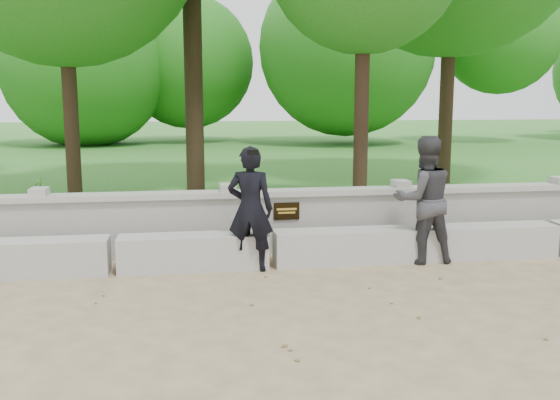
{
  "coord_description": "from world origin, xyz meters",
  "views": [
    {
      "loc": [
        -1.09,
        -5.94,
        2.18
      ],
      "look_at": [
        0.12,
        1.9,
        0.87
      ],
      "focal_mm": 40.0,
      "sensor_mm": 36.0,
      "label": 1
    }
  ],
  "objects": [
    {
      "name": "lawn",
      "position": [
        0.0,
        14.0,
        0.12
      ],
      "size": [
        40.0,
        22.0,
        0.25
      ],
      "primitive_type": "cube",
      "color": "#246D1F",
      "rests_on": "ground"
    },
    {
      "name": "parapet_wall",
      "position": [
        0.0,
        2.6,
        0.46
      ],
      "size": [
        12.5,
        0.35,
        0.9
      ],
      "color": "#A7A59E",
      "rests_on": "ground"
    },
    {
      "name": "concrete_bench",
      "position": [
        0.0,
        1.9,
        0.22
      ],
      "size": [
        11.9,
        0.45,
        0.45
      ],
      "color": "#B2AFA8",
      "rests_on": "ground"
    },
    {
      "name": "shrub_d",
      "position": [
        -3.52,
        4.99,
        0.55
      ],
      "size": [
        0.43,
        0.44,
        0.6
      ],
      "primitive_type": "imported",
      "rotation": [
        0.0,
        0.0,
        5.28
      ],
      "color": "#336C24",
      "rests_on": "lawn"
    },
    {
      "name": "shrub_b",
      "position": [
        -0.49,
        3.3,
        0.56
      ],
      "size": [
        0.38,
        0.42,
        0.61
      ],
      "primitive_type": "imported",
      "rotation": [
        0.0,
        0.0,
        1.98
      ],
      "color": "#336C24",
      "rests_on": "lawn"
    },
    {
      "name": "ground",
      "position": [
        0.0,
        0.0,
        0.0
      ],
      "size": [
        80.0,
        80.0,
        0.0
      ],
      "primitive_type": "plane",
      "color": "tan",
      "rests_on": "ground"
    },
    {
      "name": "visitor_left",
      "position": [
        2.03,
        1.8,
        0.84
      ],
      "size": [
        0.84,
        0.66,
        1.69
      ],
      "color": "#37363A",
      "rests_on": "ground"
    },
    {
      "name": "man_main",
      "position": [
        -0.28,
        1.75,
        0.79
      ],
      "size": [
        0.66,
        0.6,
        1.59
      ],
      "color": "black",
      "rests_on": "ground"
    }
  ]
}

